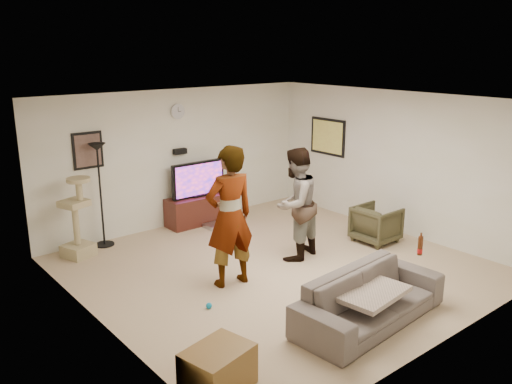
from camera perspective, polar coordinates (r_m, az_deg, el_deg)
floor at (r=8.13m, az=2.31°, el=-8.15°), size 5.50×5.50×0.02m
ceiling at (r=7.48m, az=2.52°, el=9.83°), size 5.50×5.50×0.02m
wall_back at (r=9.87m, az=-8.30°, el=3.64°), size 5.50×0.04×2.50m
wall_front at (r=6.04m, az=20.11°, el=-4.76°), size 5.50×0.04×2.50m
wall_left at (r=6.29m, az=-16.65°, el=-3.65°), size 0.04×5.50×2.50m
wall_right at (r=9.71m, az=14.62°, el=3.11°), size 0.04×5.50×2.50m
wall_clock at (r=9.71m, az=-8.40°, el=8.53°), size 0.26×0.04×0.26m
wall_speaker at (r=9.80m, az=-8.15°, el=4.33°), size 0.25×0.10×0.10m
picture_back at (r=9.05m, az=-17.57°, el=4.27°), size 0.42×0.03×0.52m
picture_right at (r=10.65m, az=7.68°, el=5.89°), size 0.03×0.78×0.62m
tv_stand at (r=10.05m, az=-6.10°, el=-1.87°), size 1.27×0.45×0.53m
console_box at (r=9.86m, az=-4.32°, el=-3.58°), size 0.40×0.30×0.07m
tv at (r=9.89m, az=-6.20°, el=1.39°), size 1.10×0.08×0.65m
tv_screen at (r=9.85m, az=-6.05°, el=1.34°), size 1.01×0.01×0.57m
floor_lamp at (r=9.08m, az=-16.29°, el=-0.39°), size 0.32×0.32×1.72m
cat_tree at (r=8.77m, az=-18.78°, el=-2.61°), size 0.53×0.53×1.29m
person_left at (r=7.25m, az=-2.83°, el=-2.65°), size 0.77×0.55×1.98m
person_right at (r=8.22m, az=4.24°, el=-1.30°), size 0.99×0.85×1.76m
sofa at (r=6.66m, az=12.14°, el=-11.05°), size 2.17×0.98×0.62m
throw_blanket at (r=6.57m, az=11.86°, el=-10.37°), size 0.98×0.81×0.06m
beer_bottle at (r=7.22m, az=17.18°, el=-5.52°), size 0.06×0.06×0.25m
armchair at (r=9.27m, az=12.74°, el=-3.37°), size 0.69×0.67×0.62m
side_table at (r=5.44m, az=-4.11°, el=-18.37°), size 0.73×0.61×0.43m
toy_ball at (r=6.95m, az=-5.06°, el=-12.03°), size 0.08×0.08×0.08m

